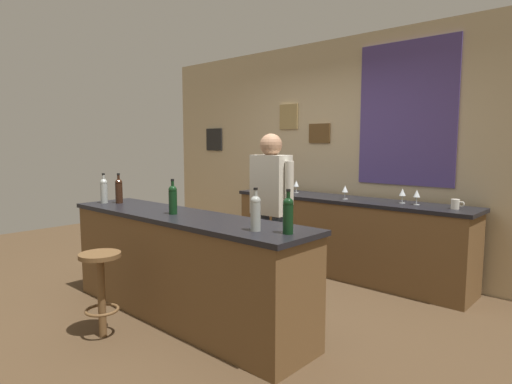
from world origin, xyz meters
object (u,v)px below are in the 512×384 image
at_px(wine_glass_c, 345,189).
at_px(bar_stool, 101,280).
at_px(wine_bottle_a, 104,190).
at_px(wine_glass_e, 417,194).
at_px(wine_bottle_c, 173,199).
at_px(wine_glass_a, 255,182).
at_px(wine_bottle_b, 119,190).
at_px(wine_glass_b, 296,184).
at_px(wine_glass_d, 402,193).
at_px(wine_bottle_d, 256,212).
at_px(bartender, 271,206).
at_px(wine_bottle_e, 288,214).
at_px(coffee_mug, 456,204).

bearing_deg(wine_glass_c, bar_stool, -102.88).
distance_m(wine_bottle_a, wine_glass_e, 3.20).
distance_m(bar_stool, wine_bottle_c, 0.88).
distance_m(wine_bottle_a, wine_glass_a, 2.07).
height_order(bar_stool, wine_bottle_b, wine_bottle_b).
bearing_deg(wine_glass_e, bar_stool, -116.65).
relative_size(wine_bottle_c, wine_glass_e, 1.97).
height_order(wine_glass_b, wine_glass_d, same).
relative_size(bar_stool, wine_bottle_b, 2.22).
bearing_deg(wine_glass_d, wine_bottle_d, -92.95).
xyz_separation_m(bartender, wine_bottle_e, (0.84, -0.81, 0.12)).
height_order(wine_glass_a, wine_glass_e, same).
relative_size(bartender, wine_bottle_e, 5.29).
relative_size(wine_glass_c, coffee_mug, 1.24).
height_order(bartender, wine_bottle_d, bartender).
distance_m(wine_glass_c, wine_glass_e, 0.78).
height_order(bartender, wine_bottle_e, bartender).
xyz_separation_m(bar_stool, wine_glass_b, (-0.18, 2.77, 0.55)).
distance_m(wine_glass_b, wine_glass_d, 1.40).
bearing_deg(wine_bottle_e, wine_glass_d, 93.13).
bearing_deg(wine_bottle_d, wine_bottle_b, 177.33).
bearing_deg(wine_glass_e, wine_bottle_e, -91.20).
distance_m(wine_bottle_c, wine_glass_d, 2.40).
xyz_separation_m(wine_glass_a, wine_glass_b, (0.58, 0.14, 0.00)).
bearing_deg(wine_glass_b, wine_glass_c, -9.69).
xyz_separation_m(bar_stool, wine_glass_e, (1.38, 2.75, 0.55)).
height_order(wine_bottle_c, wine_glass_b, wine_bottle_c).
height_order(bar_stool, wine_glass_c, wine_glass_c).
xyz_separation_m(bartender, wine_glass_c, (0.11, 1.16, 0.07)).
distance_m(bartender, wine_glass_a, 1.71).
distance_m(wine_bottle_a, wine_bottle_c, 1.08).
xyz_separation_m(bartender, wine_bottle_a, (-1.47, -0.90, 0.12)).
bearing_deg(wine_glass_d, wine_glass_c, -168.88).
distance_m(wine_bottle_c, wine_glass_c, 2.07).
relative_size(bartender, coffee_mug, 12.96).
relative_size(wine_glass_a, wine_glass_b, 1.00).
bearing_deg(wine_bottle_e, wine_bottle_c, -178.64).
xyz_separation_m(wine_bottle_a, wine_glass_e, (2.36, 2.17, -0.05)).
height_order(wine_glass_a, coffee_mug, wine_glass_a).
distance_m(wine_bottle_e, coffee_mug, 2.10).
xyz_separation_m(wine_bottle_d, wine_glass_a, (-1.87, 2.05, -0.05)).
bearing_deg(bartender, wine_bottle_c, -115.16).
xyz_separation_m(wine_bottle_e, wine_glass_c, (-0.73, 1.97, -0.05)).
relative_size(wine_bottle_d, wine_glass_e, 1.97).
height_order(bar_stool, wine_bottle_e, wine_bottle_e).
distance_m(wine_glass_b, coffee_mug, 1.96).
height_order(wine_bottle_e, wine_glass_d, wine_bottle_e).
relative_size(wine_bottle_b, coffee_mug, 2.45).
height_order(wine_bottle_c, wine_bottle_d, same).
bearing_deg(wine_glass_e, wine_glass_a, -177.11).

